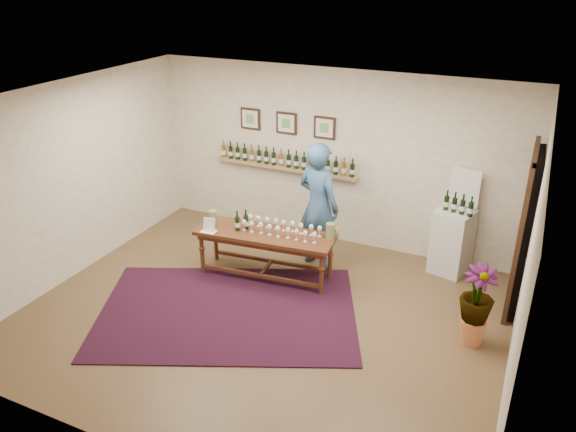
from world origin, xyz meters
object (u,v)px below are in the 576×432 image
at_px(potted_plant, 476,306).
at_px(person, 318,206).
at_px(tasting_table, 265,239).
at_px(display_pedestal, 452,242).

height_order(potted_plant, person, person).
relative_size(tasting_table, potted_plant, 2.29).
height_order(display_pedestal, person, person).
height_order(tasting_table, person, person).
relative_size(potted_plant, person, 0.47).
distance_m(tasting_table, potted_plant, 3.00).
distance_m(tasting_table, person, 0.93).
bearing_deg(display_pedestal, tasting_table, -152.12).
xyz_separation_m(tasting_table, display_pedestal, (2.41, 1.27, -0.11)).
relative_size(tasting_table, person, 1.06).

